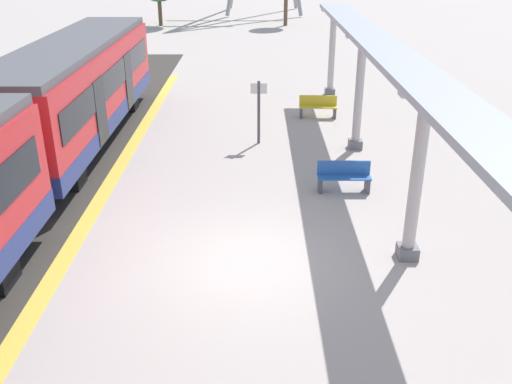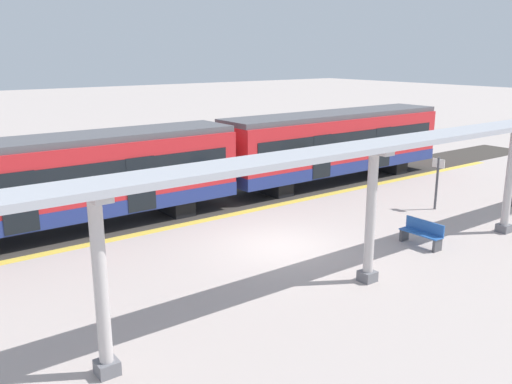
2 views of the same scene
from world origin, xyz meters
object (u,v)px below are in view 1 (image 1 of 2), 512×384
at_px(train_far_carriage, 80,90).
at_px(bench_mid_platform, 346,176).
at_px(canopy_pillar_fifth, 334,52).
at_px(canopy_pillar_third, 419,179).
at_px(platform_info_sign, 261,106).
at_px(canopy_pillar_fourth, 361,93).
at_px(bench_near_end, 320,106).

distance_m(train_far_carriage, bench_mid_platform, 9.73).
distance_m(canopy_pillar_fifth, bench_mid_platform, 10.96).
relative_size(canopy_pillar_third, platform_info_sign, 1.74).
bearing_deg(canopy_pillar_third, canopy_pillar_fifth, 90.00).
height_order(canopy_pillar_third, canopy_pillar_fourth, same).
distance_m(bench_mid_platform, platform_info_sign, 4.82).
bearing_deg(canopy_pillar_fourth, canopy_pillar_third, -90.00).
bearing_deg(platform_info_sign, canopy_pillar_fourth, -9.19).
bearing_deg(canopy_pillar_fourth, canopy_pillar_fifth, 90.00).
height_order(canopy_pillar_fifth, bench_mid_platform, canopy_pillar_fifth).
bearing_deg(train_far_carriage, canopy_pillar_fifth, 34.25).
bearing_deg(train_far_carriage, bench_near_end, 18.76).
relative_size(canopy_pillar_third, bench_near_end, 2.52).
bearing_deg(bench_near_end, canopy_pillar_fourth, -76.10).
xyz_separation_m(train_far_carriage, platform_info_sign, (6.21, -0.25, -0.50)).
bearing_deg(bench_near_end, bench_mid_platform, -90.02).
bearing_deg(train_far_carriage, platform_info_sign, -2.26).
distance_m(train_far_carriage, canopy_pillar_fourth, 9.55).
bearing_deg(canopy_pillar_fourth, bench_mid_platform, -104.46).
xyz_separation_m(canopy_pillar_fifth, bench_near_end, (-0.92, -3.56, -1.50)).
bearing_deg(canopy_pillar_fifth, canopy_pillar_third, -90.00).
xyz_separation_m(canopy_pillar_third, bench_mid_platform, (-0.92, 3.70, -1.50)).
relative_size(train_far_carriage, platform_info_sign, 5.74).
distance_m(canopy_pillar_fourth, canopy_pillar_fifth, 7.26).
xyz_separation_m(canopy_pillar_third, canopy_pillar_fourth, (0.00, 7.27, 0.00)).
xyz_separation_m(bench_mid_platform, platform_info_sign, (-2.39, 4.10, 0.89)).
height_order(canopy_pillar_fourth, platform_info_sign, canopy_pillar_fourth).
height_order(bench_mid_platform, platform_info_sign, platform_info_sign).
xyz_separation_m(canopy_pillar_fourth, bench_near_end, (-0.92, 3.70, -1.50)).
bearing_deg(bench_mid_platform, bench_near_end, 89.98).
xyz_separation_m(canopy_pillar_fourth, canopy_pillar_fifth, (0.00, 7.26, 0.00)).
height_order(bench_near_end, platform_info_sign, platform_info_sign).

